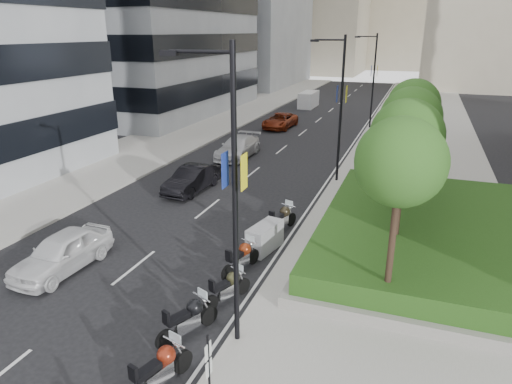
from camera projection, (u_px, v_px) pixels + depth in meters
The scene contains 26 objects.
ground at pixel (103, 332), 14.77m from camera, with size 160.00×160.00×0.00m, color black.
sidewalk_right at pixel (418, 145), 38.47m from camera, with size 10.00×100.00×0.15m, color #9E9B93.
sidewalk_left at pixel (195, 128), 45.18m from camera, with size 8.00×100.00×0.15m, color #9E9B93.
lane_edge at pixel (354, 141), 40.19m from camera, with size 0.12×100.00×0.01m, color silver.
lane_centre at pixel (297, 137), 41.85m from camera, with size 0.12×100.00×0.01m, color silver.
planter at pixel (431, 241), 20.32m from camera, with size 10.00×14.00×0.40m, color gray.
hedge at pixel (433, 229), 20.12m from camera, with size 9.40×13.40×0.80m, color #1E3E11.
tree_0 at pixel (401, 163), 13.79m from camera, with size 2.80×2.80×6.30m.
tree_1 at pixel (407, 136), 17.33m from camera, with size 2.80×2.80×6.30m.
tree_2 at pixel (411, 118), 20.88m from camera, with size 2.80×2.80×6.30m.
tree_3 at pixel (414, 105), 24.43m from camera, with size 2.80×2.80×6.30m.
lamp_post_0 at pixel (230, 189), 12.64m from camera, with size 2.34×0.45×9.00m.
lamp_post_1 at pixel (339, 103), 27.71m from camera, with size 2.34×0.45×9.00m.
lamp_post_2 at pixel (372, 76), 43.67m from camera, with size 2.34×0.45×9.00m.
parking_sign at pixel (209, 372), 10.98m from camera, with size 0.06×0.32×2.50m.
motorcycle_1 at pixel (160, 369), 12.20m from camera, with size 0.98×2.37×1.21m.
motorcycle_2 at pixel (189, 318), 14.37m from camera, with size 1.16×2.26×1.20m.
motorcycle_3 at pixel (228, 287), 16.22m from camera, with size 1.06×2.07×1.10m.
motorcycle_4 at pixel (241, 258), 18.27m from camera, with size 0.92×2.28×1.16m.
motorcycle_5 at pixel (265, 238), 20.06m from camera, with size 1.21×2.13×1.22m.
motorcycle_6 at pixel (282, 219), 21.99m from camera, with size 1.02×2.32×1.20m.
car_a at pixel (62, 252), 18.37m from camera, with size 1.85×4.59×1.56m, color white.
car_b at pixel (192, 179), 27.51m from camera, with size 1.61×4.61×1.52m, color black.
car_c at pixel (238, 147), 34.93m from camera, with size 2.19×5.39×1.57m, color silver.
car_d at pixel (280, 121), 45.45m from camera, with size 2.43×5.27×1.46m, color maroon.
delivery_van at pixel (308, 100), 57.67m from camera, with size 1.75×4.56×1.91m.
Camera 1 is at (8.89, -9.99, 9.20)m, focal length 32.00 mm.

